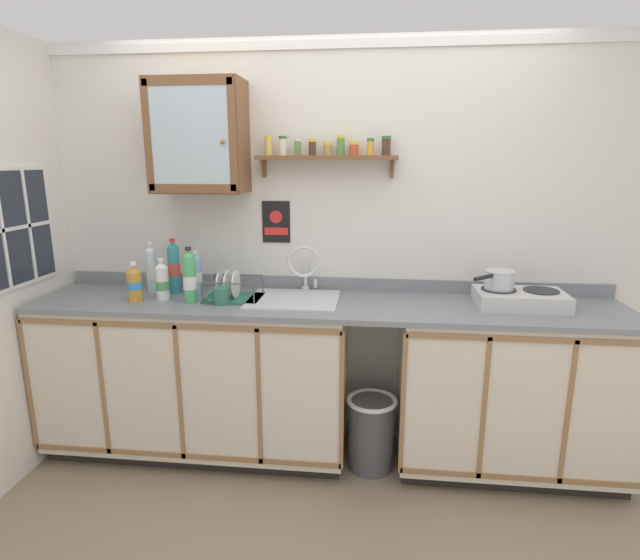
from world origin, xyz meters
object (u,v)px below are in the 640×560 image
at_px(sink, 295,304).
at_px(bottle_water_blue_4, 196,274).
at_px(trash_bin, 371,432).
at_px(dish_rack, 232,292).
at_px(bottle_opaque_white_0, 162,281).
at_px(bottle_soda_green_3, 190,278).
at_px(warning_sign, 276,222).
at_px(bottle_water_clear_5, 152,270).
at_px(bottle_juice_amber_2, 134,284).
at_px(mug, 221,296).
at_px(saucepan, 499,279).
at_px(hot_plate_stove, 520,299).
at_px(wall_cabinet, 198,137).
at_px(bottle_detergent_teal_1, 174,268).

relative_size(sink, bottle_water_blue_4, 1.92).
bearing_deg(trash_bin, dish_rack, 173.43).
relative_size(bottle_opaque_white_0, bottle_soda_green_3, 0.76).
bearing_deg(warning_sign, bottle_opaque_white_0, -152.35).
bearing_deg(sink, bottle_water_clear_5, 175.98).
xyz_separation_m(bottle_juice_amber_2, mug, (0.50, -0.01, -0.05)).
xyz_separation_m(saucepan, bottle_soda_green_3, (-1.70, -0.13, -0.01)).
relative_size(sink, dish_rack, 1.59).
bearing_deg(bottle_soda_green_3, sink, 11.30).
bearing_deg(warning_sign, hot_plate_stove, -10.17).
bearing_deg(bottle_water_clear_5, dish_rack, -10.04).
relative_size(bottle_opaque_white_0, wall_cabinet, 0.38).
bearing_deg(mug, bottle_soda_green_3, 172.10).
height_order(bottle_opaque_white_0, bottle_soda_green_3, bottle_soda_green_3).
distance_m(bottle_opaque_white_0, bottle_water_blue_4, 0.20).
bearing_deg(warning_sign, bottle_juice_amber_2, -153.03).
xyz_separation_m(bottle_juice_amber_2, bottle_water_blue_4, (0.29, 0.19, 0.02)).
bearing_deg(wall_cabinet, bottle_juice_amber_2, -143.98).
xyz_separation_m(bottle_water_clear_5, dish_rack, (0.51, -0.09, -0.10)).
height_order(hot_plate_stove, bottle_detergent_teal_1, bottle_detergent_teal_1).
bearing_deg(bottle_water_clear_5, hot_plate_stove, -1.83).
bearing_deg(hot_plate_stove, bottle_water_clear_5, 178.17).
bearing_deg(saucepan, bottle_water_blue_4, 178.47).
bearing_deg(bottle_opaque_white_0, saucepan, 2.62).
relative_size(bottle_detergent_teal_1, bottle_soda_green_3, 1.04).
xyz_separation_m(hot_plate_stove, saucepan, (-0.11, 0.02, 0.10)).
bearing_deg(bottle_opaque_white_0, dish_rack, 6.38).
xyz_separation_m(sink, trash_bin, (0.45, -0.12, -0.71)).
bearing_deg(dish_rack, bottle_juice_amber_2, -168.84).
relative_size(bottle_opaque_white_0, bottle_water_blue_4, 0.91).
bearing_deg(trash_bin, bottle_soda_green_3, 179.53).
xyz_separation_m(sink, bottle_opaque_white_0, (-0.75, -0.07, 0.13)).
distance_m(hot_plate_stove, saucepan, 0.16).
height_order(sink, warning_sign, warning_sign).
bearing_deg(trash_bin, bottle_water_clear_5, 172.08).
distance_m(hot_plate_stove, bottle_juice_amber_2, 2.13).
xyz_separation_m(bottle_soda_green_3, dish_rack, (0.21, 0.09, -0.10)).
xyz_separation_m(bottle_water_blue_4, wall_cabinet, (0.04, 0.05, 0.79)).
height_order(bottle_opaque_white_0, bottle_detergent_teal_1, bottle_detergent_teal_1).
bearing_deg(bottle_opaque_white_0, bottle_water_blue_4, 40.73).
xyz_separation_m(dish_rack, wall_cabinet, (-0.20, 0.14, 0.87)).
relative_size(dish_rack, trash_bin, 0.74).
height_order(saucepan, bottle_soda_green_3, bottle_soda_green_3).
relative_size(saucepan, bottle_detergent_teal_1, 0.75).
distance_m(sink, bottle_juice_amber_2, 0.91).
distance_m(sink, bottle_detergent_teal_1, 0.77).
bearing_deg(dish_rack, hot_plate_stove, 0.83).
xyz_separation_m(bottle_water_blue_4, warning_sign, (0.45, 0.18, 0.29)).
xyz_separation_m(bottle_soda_green_3, mug, (0.18, -0.03, -0.09)).
bearing_deg(bottle_opaque_white_0, mug, -10.46).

